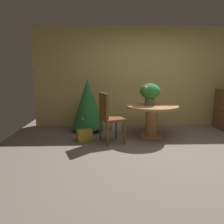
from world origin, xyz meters
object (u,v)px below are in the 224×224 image
holiday_tree (88,103)px  gift_box_gold (84,135)px  gift_box_cream (116,126)px  flower_vase (150,92)px  wooden_chair_left (108,115)px  round_dining_table (152,115)px

holiday_tree → gift_box_gold: holiday_tree is taller
holiday_tree → gift_box_cream: (0.70, 0.06, -0.57)m
flower_vase → wooden_chair_left: flower_vase is taller
round_dining_table → flower_vase: flower_vase is taller
flower_vase → gift_box_cream: bearing=140.6°
round_dining_table → holiday_tree: size_ratio=0.89×
flower_vase → wooden_chair_left: (-0.91, -0.40, -0.43)m
holiday_tree → gift_box_cream: size_ratio=5.44×
gift_box_gold → gift_box_cream: gift_box_gold is taller
flower_vase → wooden_chair_left: bearing=-156.2°
gift_box_gold → gift_box_cream: size_ratio=1.49×
flower_vase → gift_box_cream: flower_vase is taller
flower_vase → gift_box_gold: (-1.42, -0.27, -0.89)m
round_dining_table → holiday_tree: (-1.44, 0.56, 0.19)m
holiday_tree → gift_box_gold: size_ratio=3.66×
flower_vase → gift_box_gold: flower_vase is taller
flower_vase → gift_box_gold: 1.69m
gift_box_gold → wooden_chair_left: bearing=-15.2°
flower_vase → gift_box_gold: bearing=-169.3°
flower_vase → gift_box_cream: (-0.70, 0.57, -0.89)m
gift_box_cream → gift_box_gold: bearing=-130.8°
gift_box_gold → gift_box_cream: (0.72, 0.84, -0.00)m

